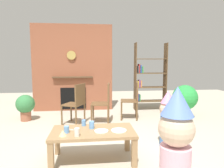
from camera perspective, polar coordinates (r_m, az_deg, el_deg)
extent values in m
plane|color=#BCB29E|center=(3.40, -1.86, -17.50)|extent=(12.00, 12.00, 0.00)
cube|color=#935138|center=(5.72, -11.11, 4.54)|extent=(2.20, 0.18, 2.40)
cube|color=black|center=(5.71, -11.01, -4.05)|extent=(0.70, 0.02, 0.60)
cube|color=brown|center=(5.60, -11.17, 1.93)|extent=(1.10, 0.10, 0.04)
cylinder|color=tan|center=(5.60, -11.56, 8.07)|extent=(0.24, 0.04, 0.24)
cube|color=brown|center=(5.66, 6.65, 2.06)|extent=(0.02, 0.28, 1.90)
cube|color=brown|center=(5.92, 14.99, 2.07)|extent=(0.02, 0.28, 1.90)
cube|color=brown|center=(5.87, 10.76, -4.76)|extent=(0.86, 0.28, 0.02)
cube|color=brown|center=(5.80, 10.85, -0.88)|extent=(0.86, 0.28, 0.02)
cube|color=brown|center=(5.77, 10.93, 3.06)|extent=(0.86, 0.28, 0.02)
cube|color=brown|center=(5.76, 11.02, 7.04)|extent=(0.86, 0.28, 0.02)
cube|color=#B23333|center=(5.74, 7.19, -3.58)|extent=(0.03, 0.20, 0.25)
cube|color=#3359A5|center=(5.76, 7.49, -3.79)|extent=(0.02, 0.20, 0.20)
cube|color=#3F8C4C|center=(5.77, 7.85, -3.86)|extent=(0.03, 0.20, 0.19)
cube|color=gold|center=(5.69, 7.30, 0.03)|extent=(0.04, 0.20, 0.17)
cube|color=#8C4C99|center=(5.70, 7.76, 0.16)|extent=(0.03, 0.20, 0.20)
cube|color=#D87F3F|center=(5.71, 8.18, 0.09)|extent=(0.03, 0.20, 0.18)
cube|color=#4C4C51|center=(5.66, 7.29, 4.16)|extent=(0.02, 0.20, 0.19)
cube|color=#B23333|center=(5.67, 7.68, 4.43)|extent=(0.03, 0.20, 0.25)
cube|color=#3359A5|center=(5.68, 8.10, 4.31)|extent=(0.03, 0.20, 0.23)
cube|color=#3F8C4C|center=(5.69, 8.59, 4.10)|extent=(0.04, 0.20, 0.18)
cube|color=#9E7A51|center=(2.85, -5.45, -13.47)|extent=(1.15, 0.59, 0.04)
cube|color=#9E7A51|center=(2.75, -17.12, -19.40)|extent=(0.07, 0.07, 0.39)
cube|color=#9E7A51|center=(2.76, 6.42, -19.02)|extent=(0.07, 0.07, 0.39)
cube|color=#9E7A51|center=(3.20, -15.39, -15.52)|extent=(0.07, 0.07, 0.39)
cube|color=#9E7A51|center=(3.21, 4.38, -15.23)|extent=(0.07, 0.07, 0.39)
cylinder|color=silver|center=(2.65, -10.01, -13.44)|extent=(0.06, 0.06, 0.11)
cylinder|color=#669EE0|center=(2.79, -12.88, -12.58)|extent=(0.07, 0.07, 0.09)
cylinder|color=#669EE0|center=(2.90, -5.83, -11.56)|extent=(0.07, 0.07, 0.11)
cylinder|color=#669EE0|center=(3.04, -8.11, -10.94)|extent=(0.06, 0.06, 0.09)
cylinder|color=white|center=(2.80, -3.05, -13.28)|extent=(0.19, 0.19, 0.01)
cylinder|color=white|center=(2.82, 1.96, -13.13)|extent=(0.21, 0.21, 0.01)
cone|color=#EAC68C|center=(2.70, -13.92, -13.45)|extent=(0.10, 0.10, 0.08)
cube|color=silver|center=(2.93, -12.07, -12.57)|extent=(0.14, 0.09, 0.01)
sphere|color=beige|center=(1.91, 17.94, -12.08)|extent=(0.32, 0.32, 0.32)
cone|color=#668CE5|center=(1.85, 18.22, -4.66)|extent=(0.29, 0.29, 0.26)
cylinder|color=#4C7FC6|center=(3.45, 15.42, -13.00)|extent=(0.22, 0.22, 0.49)
sphere|color=beige|center=(3.34, 15.61, -6.93)|extent=(0.26, 0.26, 0.26)
cone|color=pink|center=(3.30, 15.72, -3.57)|extent=(0.23, 0.23, 0.20)
cube|color=brown|center=(4.49, -11.05, -5.76)|extent=(0.54, 0.54, 0.02)
cube|color=brown|center=(4.35, -9.07, -2.96)|extent=(0.22, 0.37, 0.45)
cylinder|color=brown|center=(4.78, -11.63, -7.78)|extent=(0.04, 0.04, 0.43)
cylinder|color=brown|center=(4.50, -14.20, -8.76)|extent=(0.04, 0.04, 0.43)
cylinder|color=brown|center=(4.60, -7.85, -8.29)|extent=(0.04, 0.04, 0.43)
cylinder|color=brown|center=(4.30, -10.27, -9.37)|extent=(0.04, 0.04, 0.43)
cube|color=brown|center=(4.49, -3.37, -5.63)|extent=(0.45, 0.45, 0.02)
cube|color=brown|center=(4.44, -1.01, -2.68)|extent=(0.08, 0.40, 0.45)
cylinder|color=brown|center=(4.73, -5.39, -7.82)|extent=(0.04, 0.04, 0.43)
cylinder|color=brown|center=(4.39, -5.89, -8.97)|extent=(0.04, 0.04, 0.43)
cylinder|color=brown|center=(4.71, -0.99, -7.86)|extent=(0.04, 0.04, 0.43)
cylinder|color=brown|center=(4.36, -1.13, -9.03)|extent=(0.04, 0.04, 0.43)
cube|color=brown|center=(4.83, 4.91, -4.80)|extent=(0.46, 0.46, 0.02)
cube|color=brown|center=(4.80, 7.15, -2.05)|extent=(0.10, 0.40, 0.45)
cylinder|color=brown|center=(5.05, 2.78, -6.89)|extent=(0.04, 0.04, 0.43)
cylinder|color=brown|center=(4.70, 2.73, -7.90)|extent=(0.04, 0.04, 0.43)
cylinder|color=brown|center=(5.06, 6.89, -6.90)|extent=(0.04, 0.04, 0.43)
cylinder|color=brown|center=(4.71, 7.15, -7.92)|extent=(0.04, 0.04, 0.43)
cylinder|color=beige|center=(5.21, 19.98, -7.81)|extent=(0.25, 0.25, 0.26)
sphere|color=green|center=(5.13, 20.15, -3.61)|extent=(0.60, 0.60, 0.60)
cylinder|color=#9E5B42|center=(5.14, -23.42, -8.41)|extent=(0.23, 0.23, 0.22)
sphere|color=#377D43|center=(5.08, -23.57, -5.24)|extent=(0.43, 0.43, 0.43)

